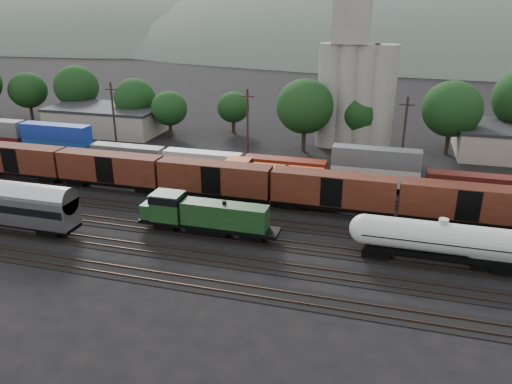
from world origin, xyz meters
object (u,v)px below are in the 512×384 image
(grain_silo, at_px, (355,84))
(green_locomotive, at_px, (201,214))
(orange_locomotive, at_px, (267,176))
(tank_car_a, at_px, (441,240))

(grain_silo, bearing_deg, green_locomotive, -107.10)
(orange_locomotive, bearing_deg, grain_silo, 71.11)
(orange_locomotive, height_order, grain_silo, grain_silo)
(orange_locomotive, distance_m, grain_silo, 28.89)
(green_locomotive, bearing_deg, orange_locomotive, 76.08)
(tank_car_a, bearing_deg, orange_locomotive, 145.35)
(green_locomotive, xyz_separation_m, grain_silo, (12.62, 41.00, 8.80))
(tank_car_a, height_order, orange_locomotive, tank_car_a)
(grain_silo, bearing_deg, tank_car_a, -72.65)
(tank_car_a, bearing_deg, green_locomotive, 180.00)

